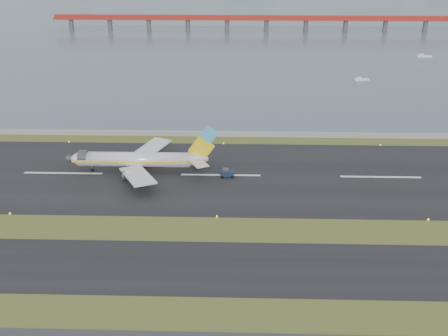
{
  "coord_description": "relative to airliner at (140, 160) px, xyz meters",
  "views": [
    {
      "loc": [
        4.77,
        -99.17,
        56.8
      ],
      "look_at": [
        1.08,
        22.0,
        5.42
      ],
      "focal_mm": 45.0,
      "sensor_mm": 36.0,
      "label": 1
    }
  ],
  "objects": [
    {
      "name": "workboat_near",
      "position": [
        74.59,
        97.34,
        -2.98
      ],
      "size": [
        6.43,
        2.9,
        1.51
      ],
      "rotation": [
        0.0,
        0.0,
        0.16
      ],
      "color": "silver",
      "rests_on": "ground"
    },
    {
      "name": "seawall",
      "position": [
        20.36,
        28.62,
        -2.96
      ],
      "size": [
        1000.0,
        2.5,
        1.0
      ],
      "primitive_type": "cube",
      "color": "gray",
      "rests_on": "ground"
    },
    {
      "name": "runway_strip",
      "position": [
        20.36,
        -1.38,
        -3.41
      ],
      "size": [
        1000.0,
        45.0,
        0.1
      ],
      "primitive_type": "cube",
      "color": "black",
      "rests_on": "ground"
    },
    {
      "name": "workboat_far",
      "position": [
        114.1,
        144.97,
        -2.91
      ],
      "size": [
        7.2,
        2.29,
        1.75
      ],
      "rotation": [
        0.0,
        0.0,
        -0.0
      ],
      "color": "silver",
      "rests_on": "ground"
    },
    {
      "name": "pushback_tug",
      "position": [
        21.98,
        -2.38,
        -2.38
      ],
      "size": [
        3.48,
        2.07,
        2.22
      ],
      "rotation": [
        0.0,
        0.0,
        -0.0
      ],
      "color": "#15223A",
      "rests_on": "ground"
    },
    {
      "name": "ground",
      "position": [
        20.36,
        -31.38,
        -3.46
      ],
      "size": [
        1000.0,
        1000.0,
        0.0
      ],
      "primitive_type": "plane",
      "color": "#374D1B",
      "rests_on": "ground"
    },
    {
      "name": "red_pier",
      "position": [
        40.36,
        218.62,
        3.82
      ],
      "size": [
        260.0,
        5.0,
        10.2
      ],
      "color": "#A4261C",
      "rests_on": "ground"
    },
    {
      "name": "airliner",
      "position": [
        0.0,
        0.0,
        0.0
      ],
      "size": [
        38.52,
        32.89,
        12.8
      ],
      "color": "silver",
      "rests_on": "ground"
    },
    {
      "name": "taxiway_strip",
      "position": [
        20.36,
        -43.38,
        -3.41
      ],
      "size": [
        1000.0,
        18.0,
        0.1
      ],
      "primitive_type": "cube",
      "color": "black",
      "rests_on": "ground"
    }
  ]
}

